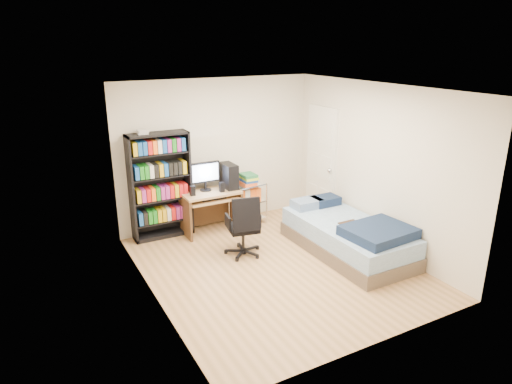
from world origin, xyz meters
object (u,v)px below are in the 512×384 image
computer_desk (215,194)px  office_chair (244,236)px  media_shelf (160,185)px  bed (348,236)px

computer_desk → office_chair: 1.15m
computer_desk → office_chair: computer_desk is taller
media_shelf → bed: media_shelf is taller
computer_desk → bed: bearing=-51.5°
media_shelf → computer_desk: bearing=-11.5°
office_chair → computer_desk: bearing=100.2°
media_shelf → office_chair: media_shelf is taller
office_chair → bed: size_ratio=0.45×
bed → media_shelf: bearing=139.4°
media_shelf → computer_desk: 0.91m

